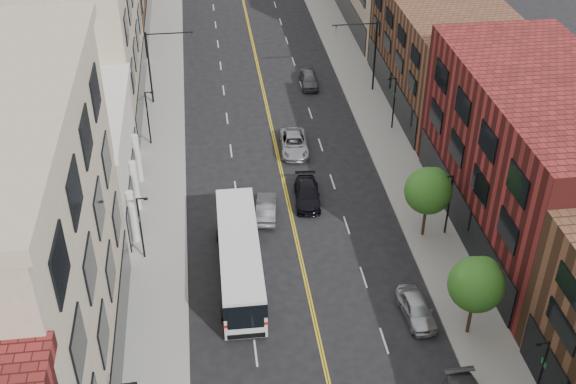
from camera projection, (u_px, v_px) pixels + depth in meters
name	position (u px, v px, depth m)	size (l,w,h in m)	color
sidewalk_left	(162.00, 173.00, 60.36)	(4.00, 110.00, 0.15)	gray
sidewalk_right	(395.00, 157.00, 62.46)	(4.00, 110.00, 0.15)	gray
bldg_l_white	(62.00, 164.00, 54.13)	(10.00, 14.00, 8.00)	silver
bldg_l_far_a	(76.00, 18.00, 65.22)	(10.00, 20.00, 18.00)	tan
bldg_r_mid	(537.00, 160.00, 50.85)	(10.00, 22.00, 12.00)	#591917
bldg_r_far_a	(444.00, 53.00, 68.60)	(10.00, 20.00, 10.00)	brown
tree_r_2	(477.00, 282.00, 42.98)	(3.40, 3.40, 5.59)	black
tree_r_3	(429.00, 189.00, 51.17)	(3.40, 3.40, 5.59)	black
lamp_l_2	(141.00, 225.00, 49.62)	(0.81, 0.55, 5.05)	black
lamp_l_3	(148.00, 115.00, 62.71)	(0.81, 0.55, 5.05)	black
lamp_r_1	(541.00, 371.00, 38.83)	(0.81, 0.55, 5.05)	black
lamp_r_2	(449.00, 201.00, 51.93)	(0.81, 0.55, 5.05)	black
lamp_r_3	(394.00, 100.00, 65.02)	(0.81, 0.55, 5.05)	black
signal_mast_left	(156.00, 59.00, 68.39)	(4.49, 0.18, 7.20)	black
signal_mast_right	(368.00, 48.00, 70.55)	(4.49, 0.18, 7.20)	black
city_bus	(240.00, 256.00, 48.64)	(3.09, 12.36, 3.17)	silver
car_parked_far	(417.00, 309.00, 46.01)	(1.70, 4.24, 1.44)	#B5B8BE
car_lane_behind	(266.00, 208.00, 55.13)	(1.49, 4.27, 1.41)	#4A4A4F
car_lane_a	(307.00, 194.00, 56.73)	(1.94, 4.76, 1.38)	black
car_lane_b	(294.00, 143.00, 63.12)	(2.38, 5.16, 1.44)	#95969C
car_lane_c	(309.00, 79.00, 73.79)	(1.73, 4.30, 1.46)	#46454A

